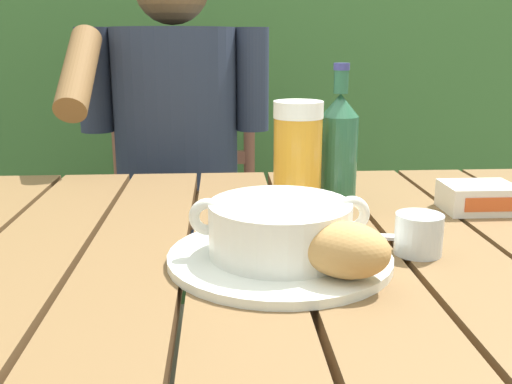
{
  "coord_description": "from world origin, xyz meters",
  "views": [
    {
      "loc": [
        -0.03,
        -0.82,
        1.01
      ],
      "look_at": [
        0.03,
        0.01,
        0.79
      ],
      "focal_mm": 41.06,
      "sensor_mm": 36.0,
      "label": 1
    }
  ],
  "objects_px": {
    "soup_bowl": "(280,227)",
    "butter_tub": "(478,197)",
    "beer_bottle": "(339,147)",
    "chair_near_diner": "(183,218)",
    "bread_roll": "(345,250)",
    "table_knife": "(373,236)",
    "serving_plate": "(280,257)",
    "water_glass_small": "(419,234)",
    "person_eating": "(175,149)",
    "beer_glass": "(298,157)"
  },
  "relations": [
    {
      "from": "chair_near_diner",
      "to": "beer_bottle",
      "type": "relative_size",
      "value": 3.85
    },
    {
      "from": "beer_bottle",
      "to": "table_knife",
      "type": "height_order",
      "value": "beer_bottle"
    },
    {
      "from": "chair_near_diner",
      "to": "soup_bowl",
      "type": "xyz_separation_m",
      "value": [
        0.19,
        -0.97,
        0.29
      ]
    },
    {
      "from": "beer_glass",
      "to": "table_knife",
      "type": "bearing_deg",
      "value": -57.88
    },
    {
      "from": "bread_roll",
      "to": "butter_tub",
      "type": "xyz_separation_m",
      "value": [
        0.29,
        0.3,
        -0.02
      ]
    },
    {
      "from": "chair_near_diner",
      "to": "beer_bottle",
      "type": "bearing_deg",
      "value": -65.03
    },
    {
      "from": "person_eating",
      "to": "soup_bowl",
      "type": "bearing_deg",
      "value": -75.92
    },
    {
      "from": "serving_plate",
      "to": "beer_bottle",
      "type": "height_order",
      "value": "beer_bottle"
    },
    {
      "from": "soup_bowl",
      "to": "butter_tub",
      "type": "height_order",
      "value": "soup_bowl"
    },
    {
      "from": "serving_plate",
      "to": "beer_glass",
      "type": "xyz_separation_m",
      "value": [
        0.05,
        0.23,
        0.09
      ]
    },
    {
      "from": "person_eating",
      "to": "beer_glass",
      "type": "xyz_separation_m",
      "value": [
        0.25,
        -0.54,
        0.08
      ]
    },
    {
      "from": "serving_plate",
      "to": "water_glass_small",
      "type": "distance_m",
      "value": 0.2
    },
    {
      "from": "person_eating",
      "to": "soup_bowl",
      "type": "distance_m",
      "value": 0.8
    },
    {
      "from": "bread_roll",
      "to": "table_knife",
      "type": "relative_size",
      "value": 0.81
    },
    {
      "from": "chair_near_diner",
      "to": "table_knife",
      "type": "relative_size",
      "value": 5.77
    },
    {
      "from": "beer_glass",
      "to": "person_eating",
      "type": "bearing_deg",
      "value": 114.62
    },
    {
      "from": "serving_plate",
      "to": "bread_roll",
      "type": "bearing_deg",
      "value": -49.4
    },
    {
      "from": "beer_bottle",
      "to": "butter_tub",
      "type": "relative_size",
      "value": 2.08
    },
    {
      "from": "soup_bowl",
      "to": "table_knife",
      "type": "bearing_deg",
      "value": 29.59
    },
    {
      "from": "butter_tub",
      "to": "chair_near_diner",
      "type": "bearing_deg",
      "value": 126.31
    },
    {
      "from": "table_knife",
      "to": "beer_bottle",
      "type": "bearing_deg",
      "value": 94.83
    },
    {
      "from": "chair_near_diner",
      "to": "butter_tub",
      "type": "distance_m",
      "value": 0.97
    },
    {
      "from": "serving_plate",
      "to": "beer_bottle",
      "type": "bearing_deg",
      "value": 64.6
    },
    {
      "from": "soup_bowl",
      "to": "beer_bottle",
      "type": "bearing_deg",
      "value": 64.6
    },
    {
      "from": "serving_plate",
      "to": "water_glass_small",
      "type": "relative_size",
      "value": 4.55
    },
    {
      "from": "chair_near_diner",
      "to": "butter_tub",
      "type": "relative_size",
      "value": 8.03
    },
    {
      "from": "chair_near_diner",
      "to": "butter_tub",
      "type": "bearing_deg",
      "value": -53.69
    },
    {
      "from": "beer_glass",
      "to": "butter_tub",
      "type": "distance_m",
      "value": 0.32
    },
    {
      "from": "chair_near_diner",
      "to": "bread_roll",
      "type": "distance_m",
      "value": 1.12
    },
    {
      "from": "person_eating",
      "to": "bread_roll",
      "type": "bearing_deg",
      "value": -72.85
    },
    {
      "from": "soup_bowl",
      "to": "water_glass_small",
      "type": "relative_size",
      "value": 3.63
    },
    {
      "from": "chair_near_diner",
      "to": "bread_roll",
      "type": "height_order",
      "value": "chair_near_diner"
    },
    {
      "from": "serving_plate",
      "to": "soup_bowl",
      "type": "height_order",
      "value": "soup_bowl"
    },
    {
      "from": "butter_tub",
      "to": "person_eating",
      "type": "bearing_deg",
      "value": 134.92
    },
    {
      "from": "butter_tub",
      "to": "beer_bottle",
      "type": "bearing_deg",
      "value": 165.16
    },
    {
      "from": "person_eating",
      "to": "butter_tub",
      "type": "bearing_deg",
      "value": -45.08
    },
    {
      "from": "bread_roll",
      "to": "beer_bottle",
      "type": "relative_size",
      "value": 0.54
    },
    {
      "from": "soup_bowl",
      "to": "chair_near_diner",
      "type": "bearing_deg",
      "value": 101.16
    },
    {
      "from": "serving_plate",
      "to": "soup_bowl",
      "type": "xyz_separation_m",
      "value": [
        0.0,
        -0.0,
        0.04
      ]
    },
    {
      "from": "person_eating",
      "to": "table_knife",
      "type": "bearing_deg",
      "value": -63.65
    },
    {
      "from": "chair_near_diner",
      "to": "serving_plate",
      "type": "distance_m",
      "value": 1.02
    },
    {
      "from": "table_knife",
      "to": "chair_near_diner",
      "type": "bearing_deg",
      "value": 110.94
    },
    {
      "from": "person_eating",
      "to": "beer_glass",
      "type": "bearing_deg",
      "value": -65.38
    },
    {
      "from": "serving_plate",
      "to": "beer_bottle",
      "type": "relative_size",
      "value": 1.2
    },
    {
      "from": "soup_bowl",
      "to": "butter_tub",
      "type": "xyz_separation_m",
      "value": [
        0.36,
        0.22,
        -0.02
      ]
    },
    {
      "from": "table_knife",
      "to": "butter_tub",
      "type": "bearing_deg",
      "value": 31.34
    },
    {
      "from": "chair_near_diner",
      "to": "table_knife",
      "type": "xyz_separation_m",
      "value": [
        0.34,
        -0.89,
        0.24
      ]
    },
    {
      "from": "soup_bowl",
      "to": "beer_glass",
      "type": "relative_size",
      "value": 1.26
    },
    {
      "from": "chair_near_diner",
      "to": "bread_roll",
      "type": "xyz_separation_m",
      "value": [
        0.26,
        -1.05,
        0.28
      ]
    },
    {
      "from": "soup_bowl",
      "to": "bread_roll",
      "type": "relative_size",
      "value": 1.78
    }
  ]
}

